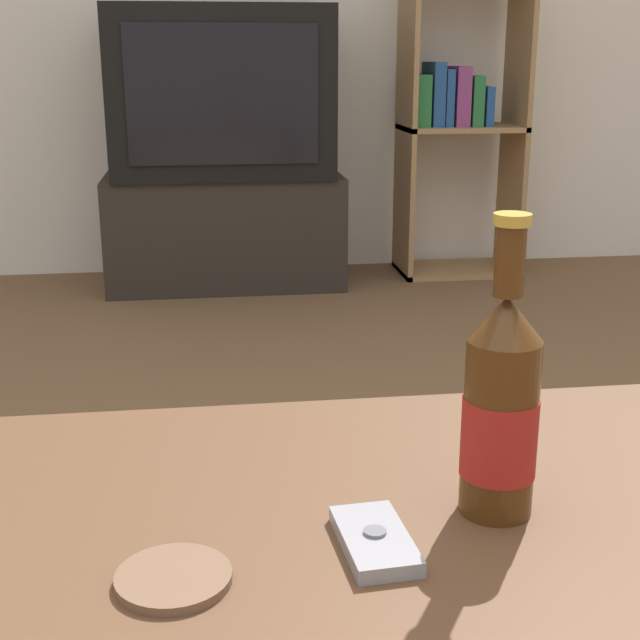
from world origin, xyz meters
TOP-DOWN VIEW (x-y plane):
  - coffee_table at (0.00, 0.00)m, footprint 1.16×0.71m
  - tv_stand at (0.01, 2.74)m, footprint 0.89×0.42m
  - television at (0.01, 2.74)m, footprint 0.80×0.46m
  - bookshelf at (0.93, 2.81)m, footprint 0.47×0.30m
  - beer_bottle at (0.18, 0.06)m, footprint 0.07×0.07m
  - cell_phone at (0.05, 0.01)m, footprint 0.06×0.11m
  - coaster at (-0.12, -0.02)m, footprint 0.09×0.09m

SIDE VIEW (x-z plane):
  - tv_stand at x=0.01m, z-range 0.00..0.42m
  - coffee_table at x=0.00m, z-range 0.16..0.62m
  - coaster at x=-0.12m, z-range 0.46..0.46m
  - cell_phone at x=0.05m, z-range 0.45..0.47m
  - beer_bottle at x=0.18m, z-range 0.42..0.70m
  - bookshelf at x=0.93m, z-range 0.04..1.20m
  - television at x=0.01m, z-range 0.42..1.03m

